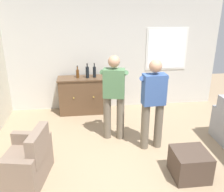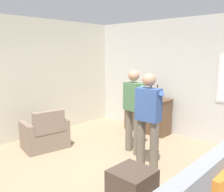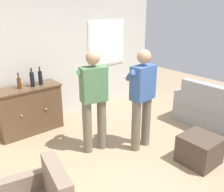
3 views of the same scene
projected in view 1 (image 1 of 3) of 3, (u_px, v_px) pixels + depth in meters
The scene contains 10 objects.
ground at pixel (135, 166), 4.18m from camera, with size 10.40×10.40×0.00m, color #9E8466.
wall_back_with_window at pixel (116, 52), 6.15m from camera, with size 5.20×0.15×2.80m.
armchair at pixel (26, 163), 3.79m from camera, with size 0.79×0.98×0.85m.
sideboard_cabinet at pixel (84, 95), 6.06m from camera, with size 1.20×0.49×0.89m.
bottle_wine_green at pixel (87, 72), 5.84m from camera, with size 0.08×0.08×0.35m.
bottle_liquor_amber at pixel (78, 73), 5.86m from camera, with size 0.07×0.07×0.29m.
bottle_spirits_clear at pixel (94, 72), 5.88m from camera, with size 0.07×0.07×0.34m.
ottoman at pixel (190, 164), 3.88m from camera, with size 0.54×0.54×0.44m, color #47382D.
person_standing_left at pixel (114, 94), 4.74m from camera, with size 0.55×0.51×1.68m.
person_standing_right at pixel (153, 101), 4.42m from camera, with size 0.56×0.49×1.68m.
Camera 1 is at (-0.80, -3.41, 2.60)m, focal length 40.00 mm.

